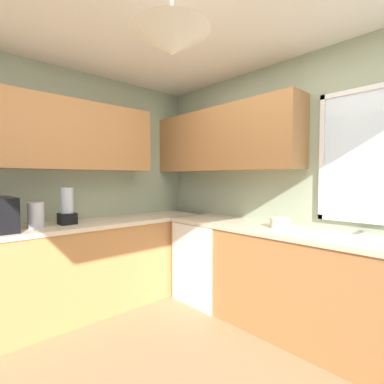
# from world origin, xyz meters

# --- Properties ---
(room_shell) EXTENTS (3.96, 3.39, 2.59)m
(room_shell) POSITION_xyz_m (-0.78, 0.55, 1.81)
(room_shell) COLOR #9EAD8E
(room_shell) RESTS_ON ground_plane
(counter_run_left) EXTENTS (0.65, 3.00, 0.91)m
(counter_run_left) POSITION_xyz_m (-1.61, 0.00, 0.46)
(counter_run_left) COLOR #AD7542
(counter_run_left) RESTS_ON ground_plane
(counter_run_back) EXTENTS (3.05, 0.65, 0.91)m
(counter_run_back) POSITION_xyz_m (0.21, 1.32, 0.46)
(counter_run_back) COLOR #AD7542
(counter_run_back) RESTS_ON ground_plane
(dishwasher) EXTENTS (0.60, 0.60, 0.87)m
(dishwasher) POSITION_xyz_m (-0.95, 1.29, 0.43)
(dishwasher) COLOR white
(dishwasher) RESTS_ON ground_plane
(kettle) EXTENTS (0.14, 0.14, 0.23)m
(kettle) POSITION_xyz_m (-1.59, -0.31, 1.03)
(kettle) COLOR #B7B7BC
(kettle) RESTS_ON counter_run_left
(bowl) EXTENTS (0.18, 0.18, 0.09)m
(bowl) POSITION_xyz_m (-0.09, 1.32, 0.96)
(bowl) COLOR beige
(bowl) RESTS_ON counter_run_back
(blender_appliance) EXTENTS (0.15, 0.15, 0.36)m
(blender_appliance) POSITION_xyz_m (-1.61, -0.03, 1.07)
(blender_appliance) COLOR black
(blender_appliance) RESTS_ON counter_run_left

